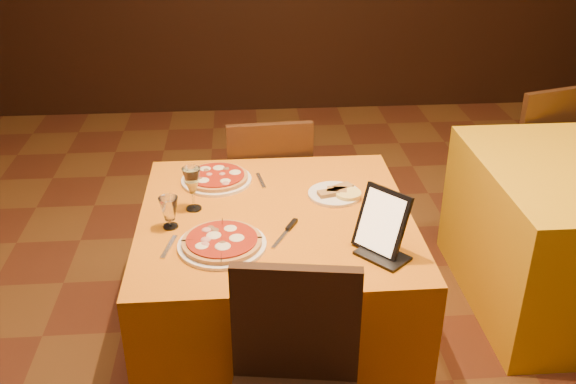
{
  "coord_description": "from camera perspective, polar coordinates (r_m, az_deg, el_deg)",
  "views": [
    {
      "loc": [
        -0.14,
        -2.05,
        2.03
      ],
      "look_at": [
        0.04,
        0.19,
        0.86
      ],
      "focal_mm": 40.0,
      "sensor_mm": 36.0,
      "label": 1
    }
  ],
  "objects": [
    {
      "name": "chair_side_far",
      "position": [
        4.13,
        20.02,
        3.32
      ],
      "size": [
        0.55,
        0.55,
        0.91
      ],
      "primitive_type": null,
      "rotation": [
        0.0,
        0.0,
        3.43
      ],
      "color": "black",
      "rests_on": "floor"
    },
    {
      "name": "fork_near",
      "position": [
        2.43,
        -10.54,
        -4.81
      ],
      "size": [
        0.05,
        0.16,
        0.01
      ],
      "primitive_type": "cube",
      "rotation": [
        0.0,
        0.0,
        1.35
      ],
      "color": "silver",
      "rests_on": "main_table"
    },
    {
      "name": "cutlet_dish",
      "position": [
        2.75,
        4.15,
        -0.08
      ],
      "size": [
        0.23,
        0.23,
        0.03
      ],
      "rotation": [
        0.0,
        0.0,
        -0.11
      ],
      "color": "white",
      "rests_on": "main_table"
    },
    {
      "name": "chair_main_far",
      "position": [
        3.43,
        -1.87,
        0.14
      ],
      "size": [
        0.39,
        0.39,
        0.91
      ],
      "primitive_type": null,
      "rotation": [
        0.0,
        0.0,
        3.2
      ],
      "color": "#312410",
      "rests_on": "floor"
    },
    {
      "name": "pizza_near",
      "position": [
        2.4,
        -5.88,
        -4.53
      ],
      "size": [
        0.33,
        0.33,
        0.03
      ],
      "rotation": [
        0.0,
        0.0,
        0.06
      ],
      "color": "white",
      "rests_on": "main_table"
    },
    {
      "name": "wine_glass",
      "position": [
        2.63,
        -8.49,
        0.31
      ],
      "size": [
        0.09,
        0.09,
        0.19
      ],
      "primitive_type": null,
      "rotation": [
        0.0,
        0.0,
        -0.33
      ],
      "color": "#E8E784",
      "rests_on": "main_table"
    },
    {
      "name": "fork_far",
      "position": [
        2.87,
        -2.44,
        1.03
      ],
      "size": [
        0.04,
        0.15,
        0.01
      ],
      "primitive_type": "cube",
      "rotation": [
        0.0,
        0.0,
        1.73
      ],
      "color": "#AAABB1",
      "rests_on": "main_table"
    },
    {
      "name": "pizza_far",
      "position": [
        2.88,
        -6.38,
        1.2
      ],
      "size": [
        0.31,
        0.31,
        0.03
      ],
      "rotation": [
        0.0,
        0.0,
        -0.19
      ],
      "color": "white",
      "rests_on": "main_table"
    },
    {
      "name": "tablet",
      "position": [
        2.34,
        8.32,
        -2.61
      ],
      "size": [
        0.2,
        0.21,
        0.23
      ],
      "primitive_type": "cube",
      "rotation": [
        -0.35,
        0.0,
        -0.85
      ],
      "color": "black",
      "rests_on": "main_table"
    },
    {
      "name": "water_glass",
      "position": [
        2.53,
        -10.51,
        -1.81
      ],
      "size": [
        0.09,
        0.09,
        0.13
      ],
      "primitive_type": null,
      "rotation": [
        0.0,
        0.0,
        -0.31
      ],
      "color": "white",
      "rests_on": "main_table"
    },
    {
      "name": "knife",
      "position": [
        2.45,
        -0.45,
        -3.94
      ],
      "size": [
        0.1,
        0.17,
        0.01
      ],
      "primitive_type": "cube",
      "rotation": [
        0.0,
        0.0,
        1.09
      ],
      "color": "#ABABB1",
      "rests_on": "main_table"
    },
    {
      "name": "main_table",
      "position": [
        2.81,
        -1.06,
        -8.66
      ],
      "size": [
        1.1,
        1.1,
        0.75
      ],
      "primitive_type": "cube",
      "color": "orange",
      "rests_on": "floor"
    }
  ]
}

